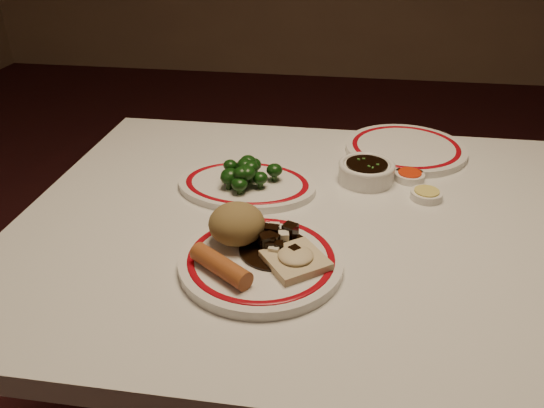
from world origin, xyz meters
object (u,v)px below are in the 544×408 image
Objects in this scene: dining_table at (332,257)px; spring_roll at (221,266)px; main_plate at (261,261)px; broccoli_plate at (247,185)px; fried_wonton at (296,259)px; rice_mound at (237,224)px; broccoli_pile at (245,171)px; soy_bowl at (366,173)px; stirfry_heap at (274,242)px.

spring_roll is at bearing -126.64° from dining_table.
main_plate is 1.07× the size of broccoli_plate.
spring_roll is 0.12m from fried_wonton.
broccoli_pile is at bearing 97.34° from rice_mound.
broccoli_plate is at bearing -163.63° from soy_bowl.
stirfry_heap reaches higher than fried_wonton.
fried_wonton is at bearing -64.20° from broccoli_plate.
broccoli_plate is (-0.09, 0.23, -0.02)m from stirfry_heap.
main_plate is 0.04m from stirfry_heap.
dining_table is at bearing -24.41° from broccoli_pile.
rice_mound reaches higher than broccoli_plate.
broccoli_pile is 1.02× the size of soy_bowl.
broccoli_plate is (-0.13, 0.27, -0.02)m from fried_wonton.
main_plate is at bearing -9.33° from spring_roll.
main_plate is 0.08m from spring_roll.
broccoli_pile is at bearing 116.53° from fried_wonton.
broccoli_pile is (-0.02, 0.31, 0.01)m from spring_roll.
soy_bowl is at bearing 5.77° from spring_roll.
stirfry_heap is (-0.10, -0.14, 0.12)m from dining_table.
main_plate is at bearing -73.51° from broccoli_pile.
soy_bowl is at bearing 71.82° from fried_wonton.
stirfry_heap is 1.01× the size of broccoli_pile.
broccoli_pile is (-0.19, 0.09, 0.13)m from dining_table.
fried_wonton is 0.36m from soy_bowl.
rice_mound is 0.79× the size of broccoli_pile.
fried_wonton is 1.02× the size of stirfry_heap.
stirfry_heap reaches higher than soy_bowl.
fried_wonton is 0.06m from stirfry_heap.
main_plate is 2.73× the size of soy_bowl.
soy_bowl is (0.22, 0.29, -0.03)m from rice_mound.
rice_mound is at bearing 32.40° from spring_roll.
soy_bowl is (0.25, 0.08, -0.02)m from broccoli_pile.
rice_mound is (-0.05, 0.04, 0.04)m from main_plate.
fried_wonton is (0.11, 0.04, -0.01)m from spring_roll.
fried_wonton reaches higher than dining_table.
broccoli_plate is 2.55× the size of soy_bowl.
broccoli_plate is (-0.19, 0.09, 0.10)m from dining_table.
main_plate is 2.64× the size of stirfry_heap.
fried_wonton is 0.41× the size of broccoli_plate.
main_plate is 0.38m from soy_bowl.
broccoli_plate is (-0.02, 0.32, -0.02)m from spring_roll.
rice_mound is 0.23m from broccoli_plate.
broccoli_pile reaches higher than soy_bowl.
fried_wonton reaches higher than broccoli_plate.
dining_table is at bearing 55.78° from stirfry_heap.
main_plate is at bearing 169.39° from fried_wonton.
soy_bowl is at bearing 62.91° from main_plate.
soy_bowl is at bearing 17.39° from broccoli_pile.
broccoli_pile is (-0.00, -0.01, 0.03)m from broccoli_plate.
stirfry_heap is (-0.04, 0.04, 0.00)m from fried_wonton.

